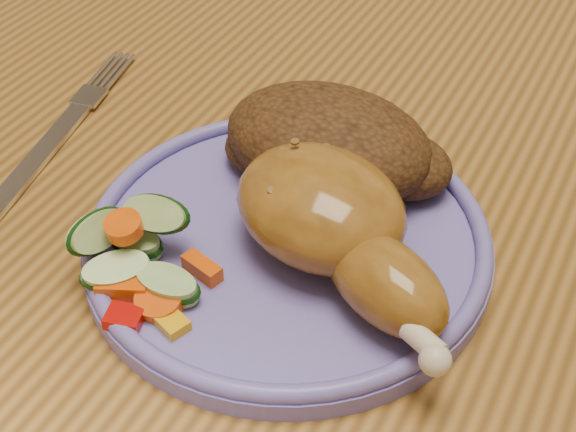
{
  "coord_description": "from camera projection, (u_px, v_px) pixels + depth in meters",
  "views": [
    {
      "loc": [
        0.12,
        -0.38,
        1.08
      ],
      "look_at": [
        -0.04,
        -0.08,
        0.78
      ],
      "focal_mm": 50.0,
      "sensor_mm": 36.0,
      "label": 1
    }
  ],
  "objects": [
    {
      "name": "plate",
      "position": [
        288.0,
        243.0,
        0.47
      ],
      "size": [
        0.23,
        0.23,
        0.01
      ],
      "primitive_type": "cylinder",
      "color": "#665CB3",
      "rests_on": "dining_table"
    },
    {
      "name": "plate_rim",
      "position": [
        288.0,
        229.0,
        0.46
      ],
      "size": [
        0.23,
        0.23,
        0.01
      ],
      "primitive_type": "torus",
      "color": "#665CB3",
      "rests_on": "plate"
    },
    {
      "name": "chair_far",
      "position": [
        551.0,
        71.0,
        1.09
      ],
      "size": [
        0.42,
        0.42,
        0.91
      ],
      "color": "#4C2D16",
      "rests_on": "ground"
    },
    {
      "name": "chicken_leg",
      "position": [
        335.0,
        224.0,
        0.43
      ],
      "size": [
        0.16,
        0.13,
        0.05
      ],
      "color": "#91601E",
      "rests_on": "plate"
    },
    {
      "name": "vegetable_pile",
      "position": [
        137.0,
        254.0,
        0.43
      ],
      "size": [
        0.09,
        0.08,
        0.04
      ],
      "color": "#A50A05",
      "rests_on": "plate"
    },
    {
      "name": "fork",
      "position": [
        60.0,
        132.0,
        0.55
      ],
      "size": [
        0.05,
        0.17,
        0.0
      ],
      "color": "silver",
      "rests_on": "dining_table"
    },
    {
      "name": "dining_table",
      "position": [
        386.0,
        281.0,
        0.57
      ],
      "size": [
        0.9,
        1.4,
        0.75
      ],
      "color": "olive",
      "rests_on": "ground"
    },
    {
      "name": "rice_pilaf",
      "position": [
        332.0,
        145.0,
        0.49
      ],
      "size": [
        0.14,
        0.1,
        0.06
      ],
      "color": "#482A12",
      "rests_on": "plate"
    }
  ]
}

